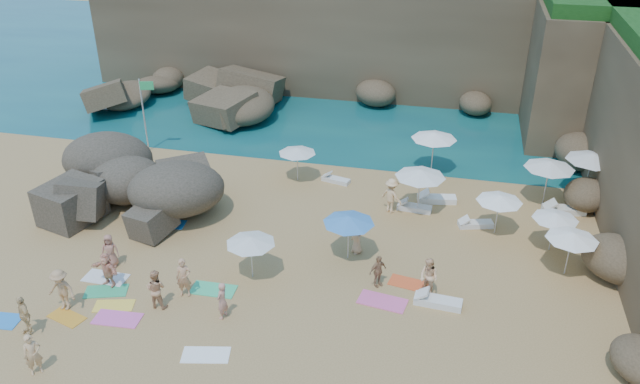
% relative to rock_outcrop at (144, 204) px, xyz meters
% --- Properties ---
extents(ground, '(120.00, 120.00, 0.00)m').
position_rel_rock_outcrop_xyz_m(ground, '(7.36, -3.36, 0.00)').
color(ground, tan).
rests_on(ground, ground).
extents(seawater, '(120.00, 120.00, 0.00)m').
position_rel_rock_outcrop_xyz_m(seawater, '(7.36, 26.64, 0.00)').
color(seawater, '#0C4751').
rests_on(seawater, ground).
extents(cliff_back, '(44.00, 8.00, 8.00)m').
position_rel_rock_outcrop_xyz_m(cliff_back, '(9.36, 21.64, 4.00)').
color(cliff_back, brown).
rests_on(cliff_back, ground).
extents(cliff_corner, '(10.00, 12.00, 8.00)m').
position_rel_rock_outcrop_xyz_m(cliff_corner, '(24.36, 16.64, 4.00)').
color(cliff_corner, brown).
rests_on(cliff_corner, ground).
extents(rock_promontory, '(12.00, 7.00, 2.00)m').
position_rel_rock_outcrop_xyz_m(rock_promontory, '(-3.64, 12.64, 0.00)').
color(rock_promontory, brown).
rests_on(rock_promontory, ground).
extents(marina_masts, '(3.10, 0.10, 6.00)m').
position_rel_rock_outcrop_xyz_m(marina_masts, '(-9.14, 26.64, 3.00)').
color(marina_masts, white).
rests_on(marina_masts, ground).
extents(rock_outcrop, '(9.28, 8.14, 3.10)m').
position_rel_rock_outcrop_xyz_m(rock_outcrop, '(0.00, 0.00, 0.00)').
color(rock_outcrop, brown).
rests_on(rock_outcrop, ground).
extents(flag_pole, '(0.87, 0.26, 4.50)m').
position_rel_rock_outcrop_xyz_m(flag_pole, '(-2.71, 6.19, 2.87)').
color(flag_pole, silver).
rests_on(flag_pole, ground).
extents(parasol_0, '(2.53, 2.53, 2.39)m').
position_rel_rock_outcrop_xyz_m(parasol_0, '(14.08, 7.15, 2.20)').
color(parasol_0, silver).
rests_on(parasol_0, ground).
extents(parasol_1, '(2.13, 2.13, 2.02)m').
position_rel_rock_outcrop_xyz_m(parasol_1, '(17.49, 1.17, 1.85)').
color(parasol_1, silver).
rests_on(parasol_1, ground).
extents(parasol_2, '(2.50, 2.50, 2.37)m').
position_rel_rock_outcrop_xyz_m(parasol_2, '(19.96, 4.73, 2.17)').
color(parasol_2, silver).
rests_on(parasol_2, ground).
extents(parasol_3, '(2.61, 2.61, 2.47)m').
position_rel_rock_outcrop_xyz_m(parasol_3, '(22.12, 5.99, 2.26)').
color(parasol_3, silver).
rests_on(parasol_3, ground).
extents(parasol_4, '(2.02, 2.02, 1.91)m').
position_rel_rock_outcrop_xyz_m(parasol_4, '(19.88, 0.23, 1.75)').
color(parasol_4, silver).
rests_on(parasol_4, ground).
extents(parasol_5, '(2.05, 2.05, 1.94)m').
position_rel_rock_outcrop_xyz_m(parasol_5, '(6.99, 4.42, 1.78)').
color(parasol_5, silver).
rests_on(parasol_5, ground).
extents(parasol_7, '(2.49, 2.49, 2.36)m').
position_rel_rock_outcrop_xyz_m(parasol_7, '(13.75, 2.34, 2.16)').
color(parasol_7, silver).
rests_on(parasol_7, ground).
extents(parasol_9, '(2.08, 2.08, 1.97)m').
position_rel_rock_outcrop_xyz_m(parasol_9, '(7.45, -4.76, 1.81)').
color(parasol_9, silver).
rests_on(parasol_9, ground).
extents(parasol_10, '(2.27, 2.27, 2.14)m').
position_rel_rock_outcrop_xyz_m(parasol_10, '(11.11, -2.47, 1.97)').
color(parasol_10, silver).
rests_on(parasol_10, ground).
extents(parasol_11, '(2.16, 2.16, 2.05)m').
position_rel_rock_outcrop_xyz_m(parasol_11, '(20.35, -1.56, 1.88)').
color(parasol_11, silver).
rests_on(parasol_11, ground).
extents(lounger_0, '(1.64, 0.89, 0.24)m').
position_rel_rock_outcrop_xyz_m(lounger_0, '(9.10, 4.64, 0.12)').
color(lounger_0, silver).
rests_on(lounger_0, ground).
extents(lounger_1, '(1.75, 0.71, 0.27)m').
position_rel_rock_outcrop_xyz_m(lounger_1, '(13.59, 2.47, 0.13)').
color(lounger_1, silver).
rests_on(lounger_1, ground).
extents(lounger_2, '(1.74, 0.98, 0.26)m').
position_rel_rock_outcrop_xyz_m(lounger_2, '(16.60, 1.54, 0.13)').
color(lounger_2, silver).
rests_on(lounger_2, ground).
extents(lounger_3, '(2.05, 0.98, 0.31)m').
position_rel_rock_outcrop_xyz_m(lounger_3, '(14.62, 3.62, 0.15)').
color(lounger_3, white).
rests_on(lounger_3, ground).
extents(lounger_4, '(2.14, 1.04, 0.32)m').
position_rel_rock_outcrop_xyz_m(lounger_4, '(20.88, 3.90, 0.16)').
color(lounger_4, silver).
rests_on(lounger_4, ground).
extents(lounger_5, '(1.92, 0.77, 0.29)m').
position_rel_rock_outcrop_xyz_m(lounger_5, '(15.21, -4.94, 0.15)').
color(lounger_5, silver).
rests_on(lounger_5, ground).
extents(towel_1, '(1.86, 1.02, 0.03)m').
position_rel_rock_outcrop_xyz_m(towel_1, '(3.26, -8.60, 0.02)').
color(towel_1, '#EF5DB0').
rests_on(towel_1, ground).
extents(towel_2, '(1.61, 1.12, 0.03)m').
position_rel_rock_outcrop_xyz_m(towel_2, '(1.31, -8.95, 0.01)').
color(towel_2, orange).
rests_on(towel_2, ground).
extents(towel_3, '(1.88, 1.33, 0.03)m').
position_rel_rock_outcrop_xyz_m(towel_3, '(1.94, -7.12, 0.02)').
color(towel_3, '#30AA6B').
rests_on(towel_3, ground).
extents(towel_4, '(1.69, 1.14, 0.03)m').
position_rel_rock_outcrop_xyz_m(towel_4, '(2.73, -7.91, 0.01)').
color(towel_4, yellow).
rests_on(towel_4, ground).
extents(towel_5, '(1.86, 0.95, 0.03)m').
position_rel_rock_outcrop_xyz_m(towel_5, '(1.43, -6.29, 0.02)').
color(towel_5, silver).
rests_on(towel_5, ground).
extents(towel_8, '(1.79, 1.04, 0.03)m').
position_rel_rock_outcrop_xyz_m(towel_8, '(2.04, -1.61, 0.02)').
color(towel_8, '#267BCE').
rests_on(towel_8, ground).
extents(towel_9, '(2.04, 1.24, 0.03)m').
position_rel_rock_outcrop_xyz_m(towel_9, '(13.05, -5.24, 0.02)').
color(towel_9, '#ED5C99').
rests_on(towel_9, ground).
extents(towel_10, '(1.74, 1.08, 0.03)m').
position_rel_rock_outcrop_xyz_m(towel_10, '(13.95, -3.79, 0.01)').
color(towel_10, '#ED5425').
rests_on(towel_10, ground).
extents(towel_11, '(1.86, 0.97, 0.03)m').
position_rel_rock_outcrop_xyz_m(towel_11, '(6.18, -6.03, 0.02)').
color(towel_11, '#38C682').
rests_on(towel_11, ground).
extents(towel_13, '(1.83, 1.18, 0.03)m').
position_rel_rock_outcrop_xyz_m(towel_13, '(7.34, -9.70, 0.01)').
color(towel_13, white).
rests_on(towel_13, ground).
extents(person_stand_0, '(0.69, 0.69, 1.62)m').
position_rel_rock_outcrop_xyz_m(person_stand_0, '(2.02, -11.79, 0.81)').
color(person_stand_0, tan).
rests_on(person_stand_0, ground).
extents(person_stand_1, '(0.82, 0.65, 1.67)m').
position_rel_rock_outcrop_xyz_m(person_stand_1, '(4.44, -7.51, 0.84)').
color(person_stand_1, tan).
rests_on(person_stand_1, ground).
extents(person_stand_2, '(1.26, 1.02, 1.82)m').
position_rel_rock_outcrop_xyz_m(person_stand_2, '(12.44, 2.06, 0.91)').
color(person_stand_2, '#E9BA84').
rests_on(person_stand_2, ground).
extents(person_stand_3, '(0.83, 0.86, 1.44)m').
position_rel_rock_outcrop_xyz_m(person_stand_3, '(12.68, -4.21, 0.72)').
color(person_stand_3, '#A37851').
rests_on(person_stand_3, ground).
extents(person_stand_4, '(0.73, 0.80, 1.45)m').
position_rel_rock_outcrop_xyz_m(person_stand_4, '(11.41, -1.95, 0.73)').
color(person_stand_4, tan).
rests_on(person_stand_4, ground).
extents(person_stand_5, '(1.43, 0.42, 1.54)m').
position_rel_rock_outcrop_xyz_m(person_stand_5, '(-1.33, 2.33, 0.77)').
color(person_stand_5, '#A46352').
rests_on(person_stand_5, ground).
extents(person_stand_6, '(0.47, 0.63, 1.58)m').
position_rel_rock_outcrop_xyz_m(person_stand_6, '(7.19, -7.56, 0.79)').
color(person_stand_6, tan).
rests_on(person_stand_6, ground).
extents(person_lie_0, '(1.26, 1.85, 0.47)m').
position_rel_rock_outcrop_xyz_m(person_lie_0, '(0.98, -8.50, 0.24)').
color(person_lie_0, tan).
rests_on(person_lie_0, ground).
extents(person_lie_1, '(1.70, 1.89, 0.40)m').
position_rel_rock_outcrop_xyz_m(person_lie_1, '(0.45, -10.07, 0.20)').
color(person_lie_1, '#DDB97D').
rests_on(person_lie_1, ground).
extents(person_lie_2, '(1.20, 1.67, 0.40)m').
position_rel_rock_outcrop_xyz_m(person_lie_2, '(1.27, -5.40, 0.20)').
color(person_lie_2, '#AA6B55').
rests_on(person_lie_2, ground).
extents(person_lie_3, '(1.79, 1.87, 0.41)m').
position_rel_rock_outcrop_xyz_m(person_lie_3, '(1.87, -6.70, 0.20)').
color(person_lie_3, tan).
rests_on(person_lie_3, ground).
extents(person_lie_4, '(0.94, 1.78, 0.40)m').
position_rel_rock_outcrop_xyz_m(person_lie_4, '(5.23, -6.62, 0.20)').
color(person_lie_4, tan).
rests_on(person_lie_4, ground).
extents(person_lie_5, '(1.65, 1.82, 0.63)m').
position_rel_rock_outcrop_xyz_m(person_lie_5, '(14.75, -4.38, 0.32)').
color(person_lie_5, '#F0BC88').
rests_on(person_lie_5, ground).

